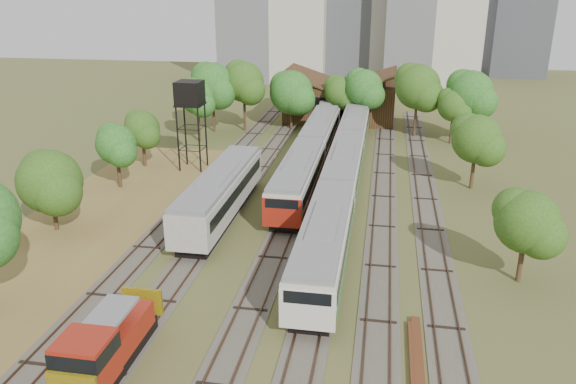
% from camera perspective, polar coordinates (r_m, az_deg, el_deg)
% --- Properties ---
extents(ground, '(240.00, 240.00, 0.00)m').
position_cam_1_polar(ground, '(33.22, -1.71, -15.08)').
color(ground, '#475123').
rests_on(ground, ground).
extents(dry_grass_patch, '(14.00, 60.00, 0.04)m').
position_cam_1_polar(dry_grass_patch, '(46.00, -22.26, -6.04)').
color(dry_grass_patch, brown).
rests_on(dry_grass_patch, ground).
extents(tracks, '(24.60, 80.00, 0.19)m').
position_cam_1_polar(tracks, '(55.33, 2.74, -0.05)').
color(tracks, '#4C473D').
rests_on(tracks, ground).
extents(railcar_red_set, '(3.22, 34.58, 3.99)m').
position_cam_1_polar(railcar_red_set, '(60.92, 2.29, 3.92)').
color(railcar_red_set, black).
rests_on(railcar_red_set, ground).
extents(railcar_green_set, '(3.24, 52.08, 4.02)m').
position_cam_1_polar(railcar_green_set, '(55.66, 5.68, 2.27)').
color(railcar_green_set, black).
rests_on(railcar_green_set, ground).
extents(railcar_rear, '(3.10, 16.08, 3.84)m').
position_cam_1_polar(railcar_rear, '(87.27, 4.71, 8.82)').
color(railcar_rear, black).
rests_on(railcar_rear, ground).
extents(shunter_locomotive, '(2.55, 8.10, 3.34)m').
position_cam_1_polar(shunter_locomotive, '(31.62, -18.16, -14.77)').
color(shunter_locomotive, black).
rests_on(shunter_locomotive, ground).
extents(old_grey_coach, '(3.31, 18.00, 4.10)m').
position_cam_1_polar(old_grey_coach, '(49.08, -6.86, -0.14)').
color(old_grey_coach, black).
rests_on(old_grey_coach, ground).
extents(water_tower, '(2.80, 2.80, 9.70)m').
position_cam_1_polar(water_tower, '(61.68, -9.96, 9.63)').
color(water_tower, black).
rests_on(water_tower, ground).
extents(rail_pile_near, '(0.53, 8.00, 0.27)m').
position_cam_1_polar(rail_pile_near, '(32.14, 12.75, -16.74)').
color(rail_pile_near, brown).
rests_on(rail_pile_near, ground).
extents(rail_pile_far, '(0.53, 8.49, 0.28)m').
position_cam_1_polar(rail_pile_far, '(32.40, 13.10, -16.41)').
color(rail_pile_far, brown).
rests_on(rail_pile_far, ground).
extents(maintenance_shed, '(16.45, 11.55, 7.58)m').
position_cam_1_polar(maintenance_shed, '(86.32, 5.35, 9.27)').
color(maintenance_shed, '#341F12').
rests_on(maintenance_shed, ground).
extents(tree_band_left, '(7.84, 54.81, 8.72)m').
position_cam_1_polar(tree_band_left, '(48.44, -22.15, 2.03)').
color(tree_band_left, '#382616').
rests_on(tree_band_left, ground).
extents(tree_band_far, '(39.86, 10.43, 9.65)m').
position_cam_1_polar(tree_band_far, '(77.28, 4.21, 10.44)').
color(tree_band_far, '#382616').
rests_on(tree_band_far, ground).
extents(tree_band_right, '(5.28, 40.68, 7.51)m').
position_cam_1_polar(tree_band_right, '(57.00, 18.85, 4.55)').
color(tree_band_right, '#382616').
rests_on(tree_band_right, ground).
extents(tower_far_right, '(12.00, 12.00, 28.00)m').
position_cam_1_polar(tower_far_right, '(139.56, 22.56, 16.64)').
color(tower_far_right, '#424349').
rests_on(tower_far_right, ground).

